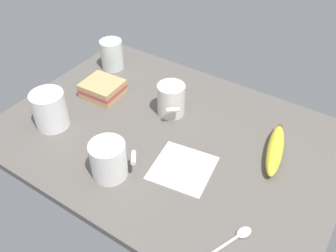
% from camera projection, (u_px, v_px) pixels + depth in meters
% --- Properties ---
extents(tabletop, '(0.90, 0.64, 0.02)m').
position_uv_depth(tabletop, '(168.00, 137.00, 0.99)').
color(tabletop, '#5B5651').
rests_on(tabletop, ground).
extents(coffee_mug_black, '(0.09, 0.10, 0.09)m').
position_uv_depth(coffee_mug_black, '(171.00, 99.00, 1.03)').
color(coffee_mug_black, silver).
rests_on(coffee_mug_black, tabletop).
extents(coffee_mug_milky, '(0.11, 0.10, 0.09)m').
position_uv_depth(coffee_mug_milky, '(109.00, 159.00, 0.85)').
color(coffee_mug_milky, white).
rests_on(coffee_mug_milky, tabletop).
extents(coffee_mug_spare, '(0.11, 0.10, 0.10)m').
position_uv_depth(coffee_mug_spare, '(50.00, 109.00, 0.98)').
color(coffee_mug_spare, white).
rests_on(coffee_mug_spare, tabletop).
extents(sandwich_main, '(0.12, 0.11, 0.04)m').
position_uv_depth(sandwich_main, '(103.00, 89.00, 1.11)').
color(sandwich_main, tan).
rests_on(sandwich_main, tabletop).
extents(glass_of_milk, '(0.07, 0.07, 0.10)m').
position_uv_depth(glass_of_milk, '(112.00, 55.00, 1.21)').
color(glass_of_milk, silver).
rests_on(glass_of_milk, tabletop).
extents(banana, '(0.08, 0.19, 0.04)m').
position_uv_depth(banana, '(275.00, 150.00, 0.92)').
color(banana, yellow).
rests_on(banana, tabletop).
extents(spoon, '(0.06, 0.11, 0.01)m').
position_uv_depth(spoon, '(237.00, 237.00, 0.75)').
color(spoon, silver).
rests_on(spoon, tabletop).
extents(paper_napkin, '(0.16, 0.16, 0.00)m').
position_uv_depth(paper_napkin, '(183.00, 168.00, 0.89)').
color(paper_napkin, white).
rests_on(paper_napkin, tabletop).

